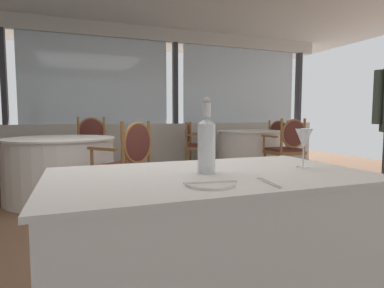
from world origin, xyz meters
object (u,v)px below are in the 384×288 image
dining_chair_1_0 (195,142)px  dining_chair_0_2 (128,159)px  side_plate (210,184)px  water_bottle (206,143)px  dining_chair_1_2 (276,139)px  dining_chair_0_0 (89,143)px  dining_chair_1_1 (288,145)px  wine_glass (304,139)px

dining_chair_1_0 → dining_chair_0_2: bearing=-95.8°
side_plate → water_bottle: water_bottle is taller
dining_chair_1_2 → dining_chair_0_0: bearing=-24.6°
dining_chair_1_1 → dining_chair_1_2: (0.87, 1.54, -0.03)m
wine_glass → dining_chair_1_1: dining_chair_1_1 is taller
wine_glass → side_plate: bearing=-160.1°
dining_chair_0_2 → dining_chair_1_0: dining_chair_0_2 is taller
dining_chair_0_2 → wine_glass: bearing=155.9°
dining_chair_0_2 → dining_chair_1_1: size_ratio=0.98×
dining_chair_1_0 → dining_chair_1_1: bearing=-30.1°
wine_glass → dining_chair_0_0: 3.89m
dining_chair_1_0 → water_bottle: bearing=-80.5°
water_bottle → wine_glass: 0.50m
dining_chair_1_1 → water_bottle: bearing=136.8°
wine_glass → dining_chair_0_2: size_ratio=0.20×
dining_chair_0_0 → dining_chair_0_2: size_ratio=1.04×
water_bottle → dining_chair_1_2: size_ratio=0.36×
dining_chair_1_1 → dining_chair_1_2: bearing=-29.9°
wine_glass → dining_chair_1_2: bearing=56.3°
water_bottle → dining_chair_0_0: size_ratio=0.34×
water_bottle → dining_chair_1_2: bearing=51.6°
dining_chair_0_2 → dining_chair_1_2: (3.31, 2.19, -0.01)m
water_bottle → dining_chair_0_0: 3.79m
water_bottle → dining_chair_0_0: (-0.35, 3.76, -0.29)m
side_plate → dining_chair_0_2: bearing=89.0°
dining_chair_0_2 → side_plate: bearing=139.4°
water_bottle → dining_chair_1_0: size_ratio=0.37×
side_plate → dining_chair_0_2: (0.04, 2.18, -0.19)m
dining_chair_0_2 → dining_chair_1_2: bearing=-96.2°
side_plate → dining_chair_0_0: size_ratio=0.18×
side_plate → dining_chair_1_0: size_ratio=0.20×
dining_chair_1_0 → dining_chair_1_2: bearing=30.0°
water_bottle → side_plate: bearing=-109.6°
wine_glass → dining_chair_1_1: bearing=54.0°
water_bottle → dining_chair_1_1: 3.54m
dining_chair_1_1 → dining_chair_1_2: size_ratio=1.05×
dining_chair_0_2 → dining_chair_1_0: 2.67m
side_plate → wine_glass: wine_glass is taller
dining_chair_1_2 → dining_chair_1_0: bearing=-30.0°
dining_chair_0_2 → water_bottle: bearing=141.8°
wine_glass → dining_chair_0_2: 2.06m
dining_chair_1_0 → dining_chair_1_2: size_ratio=0.98×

